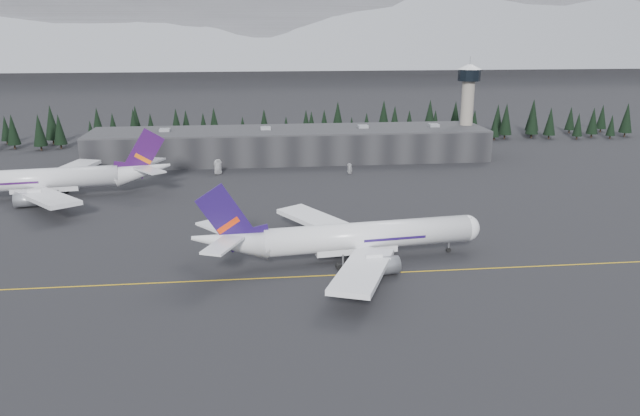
{
  "coord_description": "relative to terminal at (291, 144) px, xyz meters",
  "views": [
    {
      "loc": [
        -17.05,
        -127.12,
        51.34
      ],
      "look_at": [
        0.0,
        20.0,
        9.0
      ],
      "focal_mm": 35.0,
      "sensor_mm": 36.0,
      "label": 1
    }
  ],
  "objects": [
    {
      "name": "ground",
      "position": [
        0.0,
        -125.0,
        -6.3
      ],
      "size": [
        1400.0,
        1400.0,
        0.0
      ],
      "primitive_type": "plane",
      "color": "black",
      "rests_on": "ground"
    },
    {
      "name": "gse_vehicle_a",
      "position": [
        -28.68,
        -24.51,
        -5.51
      ],
      "size": [
        4.83,
        6.25,
        1.58
      ],
      "primitive_type": "imported",
      "rotation": [
        0.0,
        0.0,
        0.45
      ],
      "color": "silver",
      "rests_on": "ground"
    },
    {
      "name": "control_tower",
      "position": [
        75.0,
        3.0,
        17.11
      ],
      "size": [
        10.0,
        10.0,
        37.7
      ],
      "color": "gray",
      "rests_on": "ground"
    },
    {
      "name": "jet_main",
      "position": [
        3.88,
        -118.71,
        -0.65
      ],
      "size": [
        68.07,
        62.54,
        20.04
      ],
      "rotation": [
        0.0,
        0.0,
        0.11
      ],
      "color": "white",
      "rests_on": "ground"
    },
    {
      "name": "jet_parked",
      "position": [
        -78.59,
        -51.49,
        -0.33
      ],
      "size": [
        71.83,
        65.94,
        21.17
      ],
      "rotation": [
        0.0,
        0.0,
        3.27
      ],
      "color": "silver",
      "rests_on": "ground"
    },
    {
      "name": "terminal",
      "position": [
        0.0,
        0.0,
        0.0
      ],
      "size": [
        160.0,
        30.0,
        12.6
      ],
      "color": "black",
      "rests_on": "ground"
    },
    {
      "name": "treeline",
      "position": [
        0.0,
        37.0,
        1.2
      ],
      "size": [
        360.0,
        20.0,
        15.0
      ],
      "primitive_type": "cube",
      "color": "black",
      "rests_on": "ground"
    },
    {
      "name": "taxiline",
      "position": [
        0.0,
        -127.0,
        -6.29
      ],
      "size": [
        400.0,
        0.4,
        0.02
      ],
      "primitive_type": "cube",
      "color": "gold",
      "rests_on": "ground"
    },
    {
      "name": "mountain_ridge",
      "position": [
        0.0,
        875.0,
        -6.3
      ],
      "size": [
        4400.0,
        900.0,
        420.0
      ],
      "primitive_type": null,
      "color": "white",
      "rests_on": "ground"
    },
    {
      "name": "gse_vehicle_b",
      "position": [
        20.02,
        -28.94,
        -5.63
      ],
      "size": [
        4.16,
        3.51,
        1.34
      ],
      "primitive_type": "imported",
      "rotation": [
        0.0,
        0.0,
        -0.98
      ],
      "color": "silver",
      "rests_on": "ground"
    }
  ]
}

